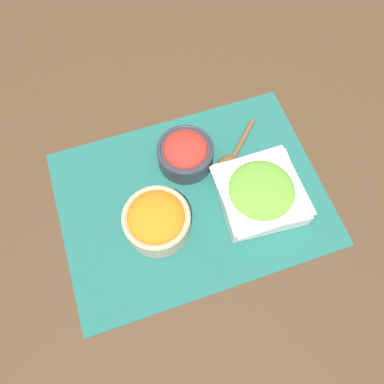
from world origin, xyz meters
TOP-DOWN VIEW (x-y plane):
  - ground_plane at (0.00, 0.00)m, footprint 3.00×3.00m
  - placemat at (0.00, 0.00)m, footprint 0.59×0.43m
  - lettuce_bowl at (0.14, -0.05)m, footprint 0.19×0.19m
  - carrot_bowl at (-0.09, -0.04)m, footprint 0.14×0.14m
  - tomato_bowl at (0.02, 0.10)m, footprint 0.13×0.13m
  - wooden_spoon at (0.11, 0.05)m, footprint 0.15×0.15m

SIDE VIEW (x-z plane):
  - ground_plane at x=0.00m, z-range 0.00..0.00m
  - placemat at x=0.00m, z-range 0.00..0.00m
  - wooden_spoon at x=0.11m, z-range 0.00..0.03m
  - lettuce_bowl at x=0.14m, z-range 0.00..0.07m
  - tomato_bowl at x=0.02m, z-range 0.00..0.08m
  - carrot_bowl at x=-0.09m, z-range 0.01..0.09m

